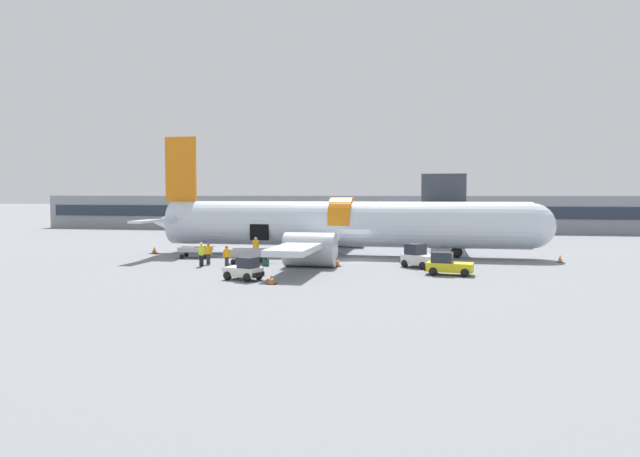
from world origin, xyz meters
The scene contains 18 objects.
ground_plane centered at (0.00, 0.00, 0.00)m, with size 500.00×500.00×0.00m, color slate.
terminal_strip centered at (0.00, 42.66, 2.61)m, with size 109.44×12.91×5.21m.
jet_bridge_stub centered at (7.30, 11.07, 5.37)m, with size 3.88×13.64×7.20m.
airplane centered at (-1.88, 3.32, 2.68)m, with size 35.87×31.45×10.68m.
baggage_tug_lead centered at (7.40, -7.35, 0.65)m, with size 3.26×2.12×1.52m.
baggage_tug_mid centered at (-5.16, -12.16, 0.60)m, with size 2.64×2.18×1.45m.
baggage_tug_rear centered at (5.40, -3.70, 0.73)m, with size 2.92×2.74×1.73m.
baggage_cart_loading centered at (-7.65, -3.73, 0.57)m, with size 3.74×2.06×1.13m.
baggage_cart_queued centered at (-13.20, -0.98, 0.50)m, with size 3.70×2.22×1.00m.
ground_crew_loader_a centered at (-8.45, -6.53, 0.84)m, with size 0.51×0.51×1.60m.
ground_crew_loader_b centered at (-7.91, -1.19, 0.97)m, with size 0.58×0.60×1.85m.
ground_crew_driver centered at (-10.52, -4.98, 0.87)m, with size 0.58×0.45×1.65m.
ground_crew_supervisor centered at (-10.54, -6.27, 0.95)m, with size 0.55×0.61×1.80m.
suitcase_on_tarmac_upright centered at (-5.87, -5.19, 0.26)m, with size 0.54×0.35×0.63m.
safety_cone_nose centered at (16.34, 1.70, 0.27)m, with size 0.47×0.47×0.59m.
safety_cone_engine_left centered at (-3.07, -13.41, 0.26)m, with size 0.63×0.63×0.55m.
safety_cone_wingtip centered at (-0.57, -4.38, 0.36)m, with size 0.56×0.56×0.77m.
safety_cone_tail centered at (-18.58, 1.87, 0.29)m, with size 0.62×0.62×0.62m.
Camera 1 is at (6.38, -46.05, 5.35)m, focal length 32.00 mm.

